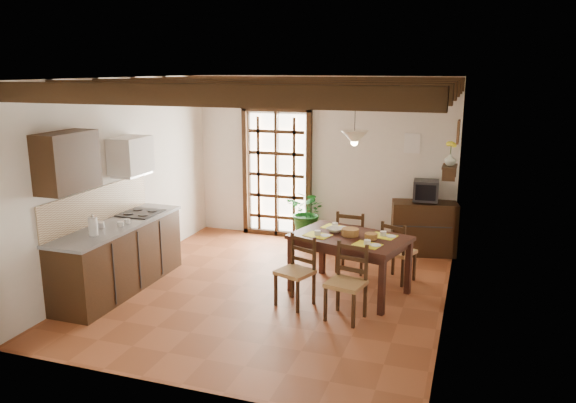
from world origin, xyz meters
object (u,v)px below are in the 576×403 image
at_px(chair_far_right, 397,262).
at_px(sideboard, 424,228).
at_px(kitchen_counter, 119,255).
at_px(dining_table, 350,243).
at_px(chair_near_left, 296,284).
at_px(chair_far_left, 352,252).
at_px(pendant_lamp, 354,136).
at_px(potted_plant, 308,211).
at_px(crt_tv, 426,191).
at_px(chair_near_right, 346,296).

height_order(chair_far_right, sideboard, chair_far_right).
relative_size(chair_far_right, sideboard, 0.87).
bearing_deg(kitchen_counter, dining_table, 16.41).
bearing_deg(sideboard, chair_near_left, -129.25).
relative_size(chair_far_left, pendant_lamp, 1.10).
bearing_deg(dining_table, chair_far_right, 64.08).
bearing_deg(chair_near_left, potted_plant, 123.64).
bearing_deg(crt_tv, chair_far_right, -103.33).
distance_m(chair_far_left, chair_far_right, 0.72).
bearing_deg(chair_far_left, crt_tv, -126.81).
bearing_deg(potted_plant, pendant_lamp, -57.17).
relative_size(sideboard, crt_tv, 2.47).
relative_size(crt_tv, pendant_lamp, 0.48).
bearing_deg(crt_tv, chair_near_right, -106.64).
distance_m(dining_table, crt_tv, 2.13).
xyz_separation_m(chair_near_left, potted_plant, (-0.58, 2.46, 0.29)).
height_order(kitchen_counter, dining_table, kitchen_counter).
relative_size(dining_table, pendant_lamp, 1.95).
height_order(kitchen_counter, pendant_lamp, pendant_lamp).
distance_m(chair_near_right, sideboard, 2.84).
bearing_deg(dining_table, crt_tv, 84.23).
height_order(kitchen_counter, crt_tv, kitchen_counter).
bearing_deg(kitchen_counter, chair_near_right, 1.09).
distance_m(chair_near_right, crt_tv, 2.93).
bearing_deg(kitchen_counter, crt_tv, 37.06).
distance_m(crt_tv, potted_plant, 1.97).
distance_m(chair_near_left, chair_near_right, 0.72).
xyz_separation_m(chair_near_right, crt_tv, (0.63, 2.76, 0.76)).
bearing_deg(crt_tv, sideboard, 86.24).
relative_size(kitchen_counter, chair_near_right, 2.48).
bearing_deg(pendant_lamp, chair_near_left, -127.64).
bearing_deg(chair_near_left, chair_far_left, 94.41).
bearing_deg(dining_table, chair_near_left, -115.96).
bearing_deg(chair_near_right, chair_far_left, 111.87).
bearing_deg(chair_far_left, chair_far_right, 166.19).
distance_m(kitchen_counter, chair_near_left, 2.43).
xyz_separation_m(chair_near_right, pendant_lamp, (-0.14, 0.91, 1.79)).
relative_size(chair_far_right, potted_plant, 0.44).
relative_size(chair_near_right, crt_tv, 2.23).
xyz_separation_m(kitchen_counter, sideboard, (3.73, 2.83, -0.05)).
height_order(potted_plant, pendant_lamp, pendant_lamp).
relative_size(chair_near_left, pendant_lamp, 1.05).
bearing_deg(chair_far_right, sideboard, -76.62).
distance_m(chair_near_left, sideboard, 2.89).
xyz_separation_m(crt_tv, pendant_lamp, (-0.78, -1.85, 1.03)).
bearing_deg(crt_tv, pendant_lamp, -116.51).
xyz_separation_m(chair_far_left, sideboard, (0.92, 1.14, 0.14)).
bearing_deg(pendant_lamp, chair_far_left, 101.25).
distance_m(dining_table, chair_near_right, 0.92).
bearing_deg(kitchen_counter, potted_plant, 56.11).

